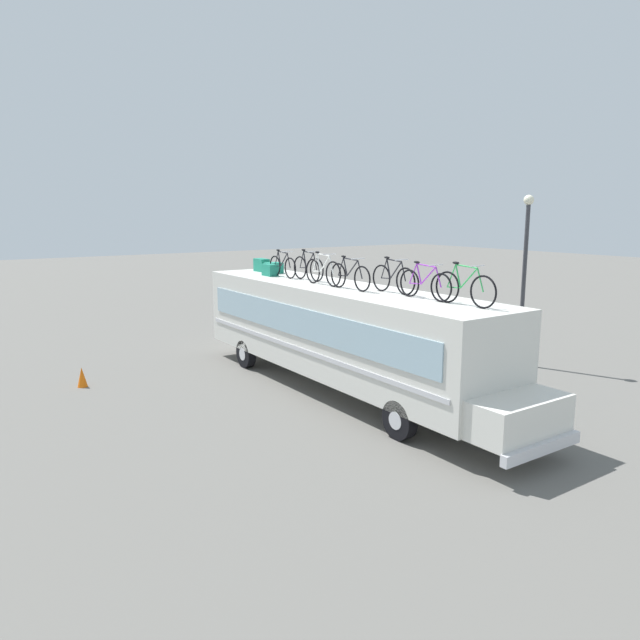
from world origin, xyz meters
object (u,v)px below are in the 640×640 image
rooftop_bicycle_3 (323,271)px  luggage_bag_2 (274,268)px  luggage_bag_3 (270,270)px  bus (340,330)px  rooftop_bicycle_5 (393,278)px  rooftop_bicycle_1 (282,266)px  rooftop_bicycle_2 (308,268)px  rooftop_bicycle_7 (465,288)px  traffic_cone (82,377)px  street_lamp (525,264)px  luggage_bag_1 (262,265)px  rooftop_bicycle_6 (425,284)px  rooftop_bicycle_4 (350,276)px

rooftop_bicycle_3 → luggage_bag_2: bearing=172.3°
luggage_bag_3 → bus: bearing=4.2°
luggage_bag_3 → rooftop_bicycle_5: size_ratio=0.34×
rooftop_bicycle_1 → rooftop_bicycle_2: 1.22m
luggage_bag_3 → rooftop_bicycle_2: bearing=10.7°
rooftop_bicycle_7 → traffic_cone: bearing=-144.3°
rooftop_bicycle_3 → street_lamp: bearing=76.8°
rooftop_bicycle_7 → traffic_cone: (-9.05, -6.49, -3.19)m
luggage_bag_1 → traffic_cone: bearing=-85.6°
luggage_bag_1 → traffic_cone: 7.15m
rooftop_bicycle_2 → rooftop_bicycle_6: size_ratio=0.95×
bus → traffic_cone: bus is taller
rooftop_bicycle_7 → luggage_bag_1: bearing=-179.8°
luggage_bag_1 → rooftop_bicycle_4: bearing=-4.2°
rooftop_bicycle_3 → rooftop_bicycle_7: rooftop_bicycle_7 is taller
rooftop_bicycle_4 → street_lamp: (0.39, 7.05, 0.00)m
luggage_bag_2 → street_lamp: size_ratio=0.09×
rooftop_bicycle_7 → traffic_cone: rooftop_bicycle_7 is taller
traffic_cone → rooftop_bicycle_5: bearing=44.9°
luggage_bag_2 → traffic_cone: 7.17m
luggage_bag_1 → luggage_bag_3: 1.55m
rooftop_bicycle_4 → rooftop_bicycle_3: bearing=-178.7°
rooftop_bicycle_2 → rooftop_bicycle_3: (1.26, -0.31, 0.00)m
rooftop_bicycle_2 → rooftop_bicycle_7: rooftop_bicycle_7 is taller
rooftop_bicycle_7 → rooftop_bicycle_2: bearing=-178.4°
rooftop_bicycle_4 → rooftop_bicycle_1: bearing=179.1°
luggage_bag_2 → rooftop_bicycle_1: rooftop_bicycle_1 is taller
rooftop_bicycle_2 → street_lamp: size_ratio=0.29×
luggage_bag_2 → rooftop_bicycle_2: (2.52, -0.20, 0.21)m
rooftop_bicycle_5 → rooftop_bicycle_4: bearing=-157.7°
luggage_bag_1 → rooftop_bicycle_2: rooftop_bicycle_2 is taller
luggage_bag_2 → rooftop_bicycle_2: 2.53m
rooftop_bicycle_4 → rooftop_bicycle_6: bearing=9.2°
rooftop_bicycle_7 → street_lamp: size_ratio=0.31×
rooftop_bicycle_6 → rooftop_bicycle_4: bearing=-170.8°
luggage_bag_1 → luggage_bag_3: size_ratio=1.10×
rooftop_bicycle_3 → luggage_bag_3: bearing=-179.4°
bus → street_lamp: 7.13m
luggage_bag_1 → street_lamp: (6.22, 6.62, 0.16)m
luggage_bag_3 → rooftop_bicycle_5: (5.57, 0.56, 0.20)m
rooftop_bicycle_5 → street_lamp: bearing=97.2°
bus → luggage_bag_3: bearing=-175.8°
rooftop_bicycle_4 → luggage_bag_2: bearing=174.5°
bus → rooftop_bicycle_1: (-3.00, -0.14, 1.65)m
luggage_bag_3 → rooftop_bicycle_7: bearing=3.7°
bus → rooftop_bicycle_3: 1.78m
rooftop_bicycle_1 → traffic_cone: 7.05m
rooftop_bicycle_1 → rooftop_bicycle_3: 2.46m
luggage_bag_2 → bus: bearing=-3.7°
rooftop_bicycle_5 → rooftop_bicycle_7: (2.49, -0.04, 0.01)m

